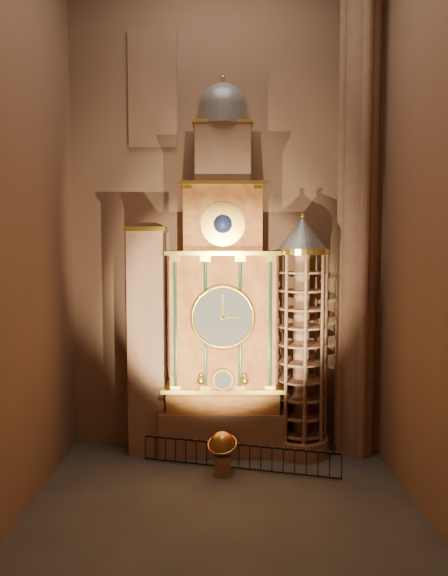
{
  "coord_description": "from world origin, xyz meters",
  "views": [
    {
      "loc": [
        0.03,
        -17.94,
        9.1
      ],
      "look_at": [
        0.05,
        3.0,
        7.63
      ],
      "focal_mm": 32.0,
      "sensor_mm": 36.0,
      "label": 1
    }
  ],
  "objects_px": {
    "stair_turret": "(301,338)",
    "astronomical_clock": "(223,306)",
    "iron_railing": "(239,457)",
    "celestial_globe": "(222,449)",
    "portrait_tower": "(148,340)"
  },
  "relations": [
    {
      "from": "stair_turret",
      "to": "iron_railing",
      "type": "xyz_separation_m",
      "value": [
        -2.83,
        -1.8,
        -4.69
      ]
    },
    {
      "from": "stair_turret",
      "to": "celestial_globe",
      "type": "relative_size",
      "value": 6.06
    },
    {
      "from": "celestial_globe",
      "to": "portrait_tower",
      "type": "bearing_deg",
      "value": 143.93
    },
    {
      "from": "astronomical_clock",
      "to": "portrait_tower",
      "type": "relative_size",
      "value": 1.64
    },
    {
      "from": "portrait_tower",
      "to": "iron_railing",
      "type": "xyz_separation_m",
      "value": [
        4.07,
        -2.08,
        -4.57
      ]
    },
    {
      "from": "astronomical_clock",
      "to": "stair_turret",
      "type": "relative_size",
      "value": 1.55
    },
    {
      "from": "astronomical_clock",
      "to": "iron_railing",
      "type": "bearing_deg",
      "value": -71.98
    },
    {
      "from": "stair_turret",
      "to": "iron_railing",
      "type": "relative_size",
      "value": 1.33
    },
    {
      "from": "portrait_tower",
      "to": "iron_railing",
      "type": "bearing_deg",
      "value": -27.06
    },
    {
      "from": "astronomical_clock",
      "to": "portrait_tower",
      "type": "bearing_deg",
      "value": 179.71
    },
    {
      "from": "portrait_tower",
      "to": "iron_railing",
      "type": "relative_size",
      "value": 1.25
    },
    {
      "from": "astronomical_clock",
      "to": "portrait_tower",
      "type": "height_order",
      "value": "astronomical_clock"
    },
    {
      "from": "iron_railing",
      "to": "celestial_globe",
      "type": "bearing_deg",
      "value": -151.33
    },
    {
      "from": "stair_turret",
      "to": "astronomical_clock",
      "type": "bearing_deg",
      "value": 175.7
    },
    {
      "from": "portrait_tower",
      "to": "stair_turret",
      "type": "distance_m",
      "value": 6.91
    }
  ]
}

